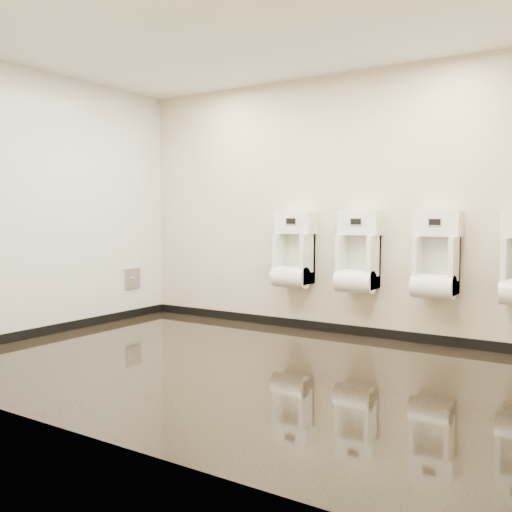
{
  "coord_description": "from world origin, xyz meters",
  "views": [
    {
      "loc": [
        2.7,
        -3.92,
        1.28
      ],
      "look_at": [
        -0.21,
        0.55,
        0.9
      ],
      "focal_mm": 40.0,
      "sensor_mm": 36.0,
      "label": 1
    }
  ],
  "objects_px": {
    "urinal_0": "(293,255)",
    "urinal_2": "(436,261)",
    "access_panel": "(132,278)",
    "urinal_1": "(358,258)"
  },
  "relations": [
    {
      "from": "urinal_0",
      "to": "urinal_2",
      "type": "xyz_separation_m",
      "value": [
        1.57,
        0.0,
        0.0
      ]
    },
    {
      "from": "access_panel",
      "to": "urinal_2",
      "type": "height_order",
      "value": "urinal_2"
    },
    {
      "from": "urinal_1",
      "to": "access_panel",
      "type": "bearing_deg",
      "value": -171.99
    },
    {
      "from": "urinal_0",
      "to": "urinal_1",
      "type": "distance_m",
      "value": 0.77
    },
    {
      "from": "access_panel",
      "to": "urinal_1",
      "type": "xyz_separation_m",
      "value": [
        2.86,
        0.4,
        0.34
      ]
    },
    {
      "from": "urinal_0",
      "to": "urinal_2",
      "type": "height_order",
      "value": "same"
    },
    {
      "from": "access_panel",
      "to": "urinal_0",
      "type": "xyz_separation_m",
      "value": [
        2.09,
        0.4,
        0.34
      ]
    },
    {
      "from": "access_panel",
      "to": "urinal_2",
      "type": "bearing_deg",
      "value": 6.27
    },
    {
      "from": "access_panel",
      "to": "urinal_1",
      "type": "distance_m",
      "value": 2.9
    },
    {
      "from": "urinal_0",
      "to": "urinal_2",
      "type": "distance_m",
      "value": 1.57
    }
  ]
}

